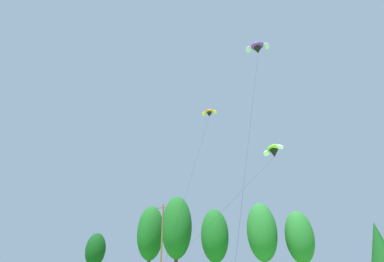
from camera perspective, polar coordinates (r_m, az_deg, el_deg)
The scene contains 11 objects.
treeline_tree_a at distance 67.11m, azimuth -18.64°, elevation -21.50°, with size 4.05×4.05×8.33m.
treeline_tree_b at distance 64.55m, azimuth -8.26°, elevation -19.36°, with size 5.55×5.55×13.88m.
treeline_tree_c at distance 57.81m, azimuth -3.04°, elevation -18.49°, with size 5.74×5.74×14.60m.
treeline_tree_d at distance 54.88m, azimuth 4.55°, elevation -19.99°, with size 4.94×4.94×11.63m.
treeline_tree_e at distance 53.79m, azimuth 13.73°, elevation -18.86°, with size 5.12×5.12×12.31m.
treeline_tree_f at distance 54.60m, azimuth 20.59°, elevation -19.10°, with size 4.71×4.71×10.78m.
treeline_tree_g at distance 52.66m, azimuth 33.17°, elevation -18.20°, with size 3.39×3.39×8.13m.
utility_pole at distance 48.17m, azimuth -6.01°, elevation -20.55°, with size 2.20×0.26×11.33m.
parafoil_kite_high_orange at distance 37.66m, azimuth 3.46°, elevation 3.56°, with size 2.21×11.28×19.20m.
parafoil_kite_mid_purple at distance 34.19m, azimuth 12.89°, elevation 15.78°, with size 3.02×9.78×23.28m.
parafoil_kite_far_lime_white at distance 40.57m, azimuth 15.89°, elevation -3.75°, with size 8.63×19.01×15.55m.
Camera 1 is at (6.66, -0.58, 2.24)m, focal length 26.82 mm.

